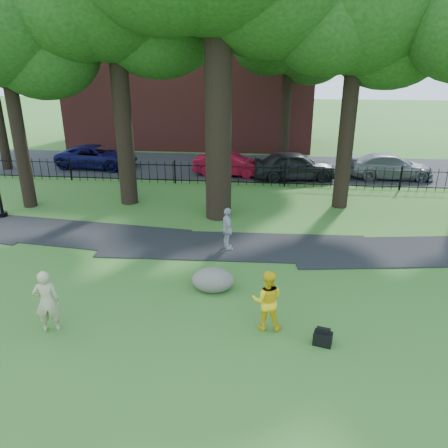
# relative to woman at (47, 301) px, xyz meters

# --- Properties ---
(ground) EXTENTS (120.00, 120.00, 0.00)m
(ground) POSITION_rel_woman_xyz_m (3.37, 1.85, -0.86)
(ground) COLOR #326724
(ground) RESTS_ON ground
(footpath) EXTENTS (36.07, 3.85, 0.03)m
(footpath) POSITION_rel_woman_xyz_m (4.37, 5.75, -0.86)
(footpath) COLOR black
(footpath) RESTS_ON ground
(street) EXTENTS (80.00, 7.00, 0.02)m
(street) POSITION_rel_woman_xyz_m (3.37, 17.85, -0.86)
(street) COLOR black
(street) RESTS_ON ground
(iron_fence) EXTENTS (44.00, 0.04, 1.20)m
(iron_fence) POSITION_rel_woman_xyz_m (3.37, 13.85, -0.26)
(iron_fence) COLOR black
(iron_fence) RESTS_ON ground
(brick_building) EXTENTS (18.00, 8.00, 12.00)m
(brick_building) POSITION_rel_woman_xyz_m (-0.63, 25.85, 5.14)
(brick_building) COLOR maroon
(brick_building) RESTS_ON ground
(tree_row) EXTENTS (26.82, 7.96, 12.42)m
(tree_row) POSITION_rel_woman_xyz_m (3.88, 10.25, 7.29)
(tree_row) COLOR black
(tree_row) RESTS_ON ground
(woman) EXTENTS (0.73, 0.60, 1.73)m
(woman) POSITION_rel_woman_xyz_m (0.00, 0.00, 0.00)
(woman) COLOR tan
(woman) RESTS_ON ground
(man) EXTENTS (0.81, 0.64, 1.66)m
(man) POSITION_rel_woman_xyz_m (5.58, 0.70, -0.03)
(man) COLOR yellow
(man) RESTS_ON ground
(pedestrian) EXTENTS (0.69, 1.02, 1.62)m
(pedestrian) POSITION_rel_woman_xyz_m (4.09, 5.47, -0.06)
(pedestrian) COLOR #A9A9AE
(pedestrian) RESTS_ON ground
(boulder) EXTENTS (1.30, 0.99, 0.75)m
(boulder) POSITION_rel_woman_xyz_m (3.93, 2.55, -0.49)
(boulder) COLOR slate
(boulder) RESTS_ON ground
(backpack) EXTENTS (0.51, 0.39, 0.34)m
(backpack) POSITION_rel_woman_xyz_m (6.99, 0.13, -0.69)
(backpack) COLOR black
(backpack) RESTS_ON ground
(red_bag) EXTENTS (0.36, 0.24, 0.24)m
(red_bag) POSITION_rel_woman_xyz_m (3.60, 3.17, -0.75)
(red_bag) COLOR maroon
(red_bag) RESTS_ON ground
(red_sedan) EXTENTS (4.22, 1.87, 1.35)m
(red_sedan) POSITION_rel_woman_xyz_m (3.16, 15.89, -0.19)
(red_sedan) COLOR maroon
(red_sedan) RESTS_ON ground
(navy_van) EXTENTS (5.15, 2.71, 1.38)m
(navy_van) POSITION_rel_woman_xyz_m (-5.22, 16.80, -0.17)
(navy_van) COLOR #0C0C3F
(navy_van) RESTS_ON ground
(grey_car) EXTENTS (4.85, 2.44, 1.59)m
(grey_car) POSITION_rel_woman_xyz_m (6.92, 15.43, -0.07)
(grey_car) COLOR black
(grey_car) RESTS_ON ground
(silver_car) EXTENTS (4.79, 2.02, 1.38)m
(silver_car) POSITION_rel_woman_xyz_m (12.43, 16.21, -0.17)
(silver_car) COLOR gray
(silver_car) RESTS_ON ground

